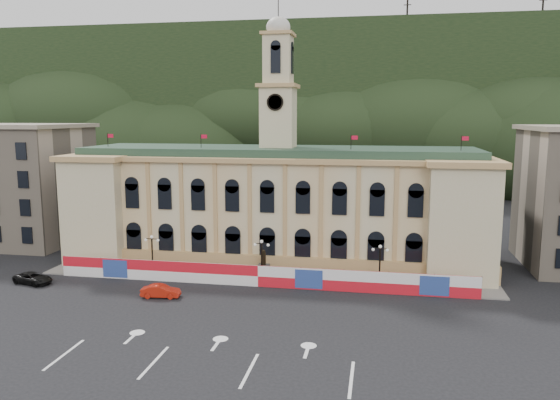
% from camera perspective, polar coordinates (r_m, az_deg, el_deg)
% --- Properties ---
extents(ground, '(260.00, 260.00, 0.00)m').
position_cam_1_polar(ground, '(51.34, -6.08, -14.02)').
color(ground, black).
rests_on(ground, ground).
extents(lane_markings, '(26.00, 10.00, 0.02)m').
position_cam_1_polar(lane_markings, '(46.99, -7.87, -16.30)').
color(lane_markings, white).
rests_on(lane_markings, ground).
extents(hill_ridge, '(230.00, 80.00, 64.00)m').
position_cam_1_polar(hill_ridge, '(167.86, 5.79, 8.65)').
color(hill_ridge, black).
rests_on(hill_ridge, ground).
extents(city_hall, '(56.20, 17.60, 37.10)m').
position_cam_1_polar(city_hall, '(75.19, -0.22, -0.39)').
color(city_hall, beige).
rests_on(city_hall, ground).
extents(side_building_left, '(21.00, 17.00, 18.60)m').
position_cam_1_polar(side_building_left, '(95.58, -26.07, 1.59)').
color(side_building_left, tan).
rests_on(side_building_left, ground).
extents(hoarding_fence, '(50.00, 0.44, 2.50)m').
position_cam_1_polar(hoarding_fence, '(64.64, -2.24, -7.94)').
color(hoarding_fence, red).
rests_on(hoarding_fence, ground).
extents(pavement, '(56.00, 5.50, 0.16)m').
position_cam_1_polar(pavement, '(67.50, -1.78, -8.24)').
color(pavement, slate).
rests_on(pavement, ground).
extents(statue, '(1.40, 1.40, 3.72)m').
position_cam_1_polar(statue, '(67.42, -1.74, -7.28)').
color(statue, '#595651').
rests_on(statue, ground).
extents(lamp_left, '(1.96, 0.44, 5.15)m').
position_cam_1_polar(lamp_left, '(70.22, -13.21, -5.27)').
color(lamp_left, black).
rests_on(lamp_left, ground).
extents(lamp_center, '(1.96, 0.44, 5.15)m').
position_cam_1_polar(lamp_center, '(65.98, -1.93, -5.94)').
color(lamp_center, black).
rests_on(lamp_center, ground).
extents(lamp_right, '(1.96, 0.44, 5.15)m').
position_cam_1_polar(lamp_right, '(64.55, 10.39, -6.42)').
color(lamp_right, black).
rests_on(lamp_right, ground).
extents(red_sedan, '(2.48, 4.63, 1.41)m').
position_cam_1_polar(red_sedan, '(62.40, -12.36, -9.29)').
color(red_sedan, '#B31C0C').
rests_on(red_sedan, ground).
extents(black_suv, '(4.36, 5.82, 1.35)m').
position_cam_1_polar(black_suv, '(72.04, -24.39, -7.45)').
color(black_suv, black).
rests_on(black_suv, ground).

